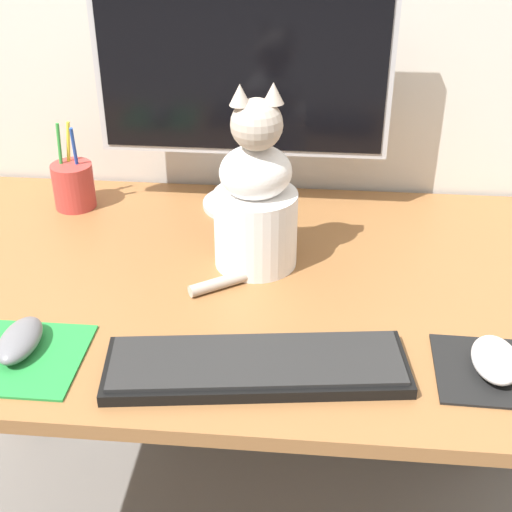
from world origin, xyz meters
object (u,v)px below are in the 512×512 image
Objects in this scene: monitor at (242,83)px; computer_mouse_right at (495,360)px; computer_mouse_left at (20,340)px; keyboard at (256,365)px; cat at (256,201)px; pen_cup at (73,185)px.

computer_mouse_right is at bearing -50.15° from monitor.
computer_mouse_left is 0.70m from computer_mouse_right.
computer_mouse_left is at bearing 170.35° from keyboard.
keyboard is 0.36m from computer_mouse_left.
cat is (0.33, 0.29, 0.10)m from computer_mouse_left.
computer_mouse_left is at bearing -118.54° from monitor.
computer_mouse_right is (0.70, 0.02, 0.00)m from computer_mouse_left.
computer_mouse_right is 0.59× the size of pen_cup.
computer_mouse_right is 0.31× the size of cat.
cat is at bearing 143.59° from computer_mouse_right.
computer_mouse_left is 0.49m from pen_cup.
pen_cup is at bearing 123.19° from keyboard.
cat is 1.89× the size of pen_cup.
monitor is at bearing 90.85° from keyboard.
cat is (-0.03, 0.30, 0.11)m from keyboard.
pen_cup reaches higher than computer_mouse_right.
computer_mouse_left is (-0.36, 0.01, 0.01)m from keyboard.
keyboard is 4.03× the size of computer_mouse_left.
cat reaches higher than keyboard.
computer_mouse_right is at bearing 1.27° from computer_mouse_left.
cat is 0.45m from pen_cup.
pen_cup is (-0.40, 0.19, -0.08)m from cat.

